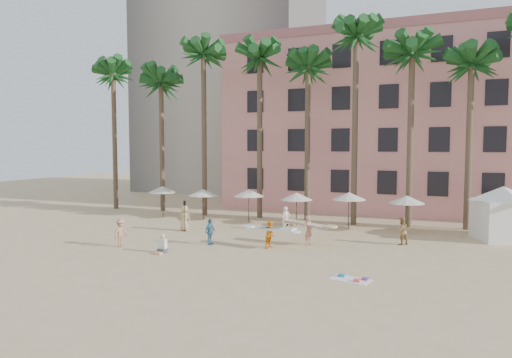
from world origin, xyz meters
The scene contains 12 objects.
ground centered at (0.00, 0.00, 0.00)m, with size 120.00×120.00×0.00m, color #D1B789.
pink_hotel centered at (7.00, 26.00, 8.00)m, with size 35.00×14.00×16.00m, color pink.
grey_tower centered at (-18.00, 38.00, 25.00)m, with size 22.00×18.00×50.00m, color #A89E8E.
palm_row centered at (0.51, 15.00, 12.97)m, with size 44.40×5.40×16.30m.
umbrella_row centered at (-3.00, 12.50, 2.33)m, with size 22.50×2.70×2.73m.
cabana centered at (12.92, 12.29, 2.07)m, with size 5.73×5.73×3.50m.
beach_towel centered at (5.45, -0.16, 0.03)m, with size 1.96×1.34×0.14m.
carrier_yellow centered at (1.69, 6.23, 1.02)m, with size 3.01×1.17×1.83m.
carrier_white centered at (-0.21, 4.59, 0.90)m, with size 3.21×1.26×1.65m.
beachgoers centered at (-3.53, 5.63, 0.87)m, with size 16.55×9.61×1.82m.
paddle centered at (-7.61, 7.08, 1.41)m, with size 0.18×0.04×2.23m.
seated_man centered at (-5.53, 1.03, 0.36)m, with size 0.46×0.80×1.04m.
Camera 1 is at (9.00, -20.75, 6.13)m, focal length 32.00 mm.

